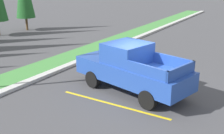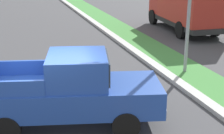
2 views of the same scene
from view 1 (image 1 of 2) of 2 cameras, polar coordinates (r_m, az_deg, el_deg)
The scene contains 7 objects.
ground_plane at distance 12.54m, azimuth 5.79°, elevation -5.12°, with size 120.00×120.00×0.00m, color #424244.
parking_line_near at distance 11.47m, azimuth 0.21°, elevation -7.32°, with size 0.12×4.80×0.01m, color yellow.
parking_line_far at distance 13.99m, azimuth 6.86°, elevation -2.61°, with size 0.12×4.80×0.01m, color yellow.
curb_strip at distance 15.20m, azimuth -11.37°, elevation -0.86°, with size 56.00×0.40×0.15m, color #B2B2AD.
grass_median at distance 15.95m, azimuth -14.27°, elevation -0.33°, with size 56.00×1.80×0.06m, color #42843D.
pickup_truck_main at distance 12.36m, azimuth 3.80°, elevation -0.25°, with size 3.04×5.52×2.10m.
traffic_cone at distance 15.50m, azimuth 5.77°, elevation 0.63°, with size 0.36×0.36×0.60m.
Camera 1 is at (-10.41, -4.95, 4.94)m, focal length 46.65 mm.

